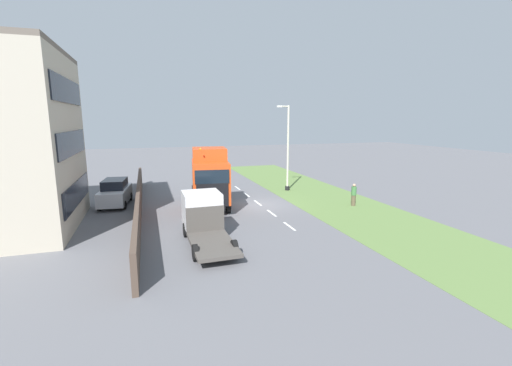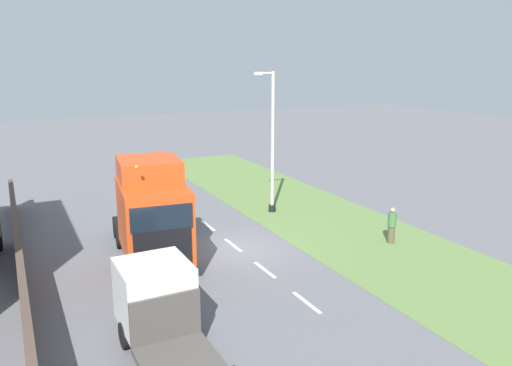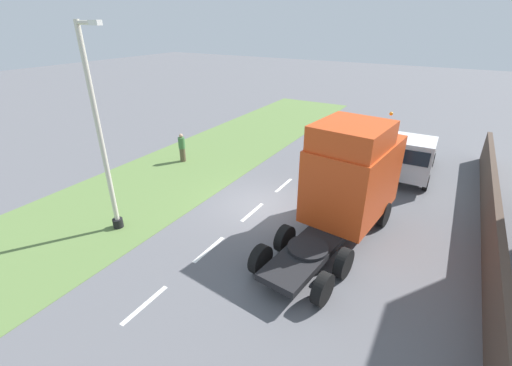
{
  "view_description": "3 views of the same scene",
  "coord_description": "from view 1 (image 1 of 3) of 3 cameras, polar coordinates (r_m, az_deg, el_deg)",
  "views": [
    {
      "loc": [
        8.31,
        24.66,
        6.61
      ],
      "look_at": [
        0.69,
        0.99,
        1.97
      ],
      "focal_mm": 24.0,
      "sensor_mm": 36.0,
      "label": 1
    },
    {
      "loc": [
        8.97,
        19.41,
        8.39
      ],
      "look_at": [
        -2.06,
        -2.39,
        2.4
      ],
      "focal_mm": 35.0,
      "sensor_mm": 36.0,
      "label": 2
    },
    {
      "loc": [
        6.84,
        -12.11,
        7.85
      ],
      "look_at": [
        0.0,
        -0.38,
        1.33
      ],
      "focal_mm": 24.0,
      "sensor_mm": 36.0,
      "label": 3
    }
  ],
  "objects": [
    {
      "name": "lane_markings",
      "position": [
        27.49,
        0.3,
        -3.33
      ],
      "size": [
        0.16,
        14.6,
        0.0
      ],
      "color": "white",
      "rests_on": "ground"
    },
    {
      "name": "pedestrian",
      "position": [
        27.49,
        15.97,
        -1.93
      ],
      "size": [
        0.39,
        0.39,
        1.74
      ],
      "color": "brown",
      "rests_on": "ground"
    },
    {
      "name": "ground_plane",
      "position": [
        26.85,
        0.77,
        -3.68
      ],
      "size": [
        120.0,
        120.0,
        0.0
      ],
      "primitive_type": "plane",
      "color": "slate",
      "rests_on": "ground"
    },
    {
      "name": "parked_car",
      "position": [
        28.82,
        -22.43,
        -1.49
      ],
      "size": [
        2.37,
        4.76,
        2.02
      ],
      "rotation": [
        0.0,
        0.0,
        -0.11
      ],
      "color": "silver",
      "rests_on": "ground"
    },
    {
      "name": "grass_verge",
      "position": [
        29.27,
        11.98,
        -2.7
      ],
      "size": [
        7.0,
        44.0,
        0.01
      ],
      "color": "#607F42",
      "rests_on": "ground"
    },
    {
      "name": "lorry_cab",
      "position": [
        25.37,
        -7.67,
        0.68
      ],
      "size": [
        3.41,
        7.78,
        4.69
      ],
      "rotation": [
        0.0,
        0.0,
        -0.12
      ],
      "color": "black",
      "rests_on": "ground"
    },
    {
      "name": "lamp_post",
      "position": [
        31.92,
        5.24,
        5.04
      ],
      "size": [
        1.32,
        0.41,
        7.85
      ],
      "color": "black",
      "rests_on": "ground"
    },
    {
      "name": "flatbed_truck",
      "position": [
        19.44,
        -8.74,
        -5.27
      ],
      "size": [
        2.22,
        6.02,
        2.53
      ],
      "rotation": [
        0.0,
        0.0,
        3.16
      ],
      "color": "silver",
      "rests_on": "ground"
    },
    {
      "name": "boundary_wall",
      "position": [
        25.33,
        -18.94,
        -3.1
      ],
      "size": [
        0.25,
        24.0,
        1.75
      ],
      "color": "#4C3D33",
      "rests_on": "ground"
    }
  ]
}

